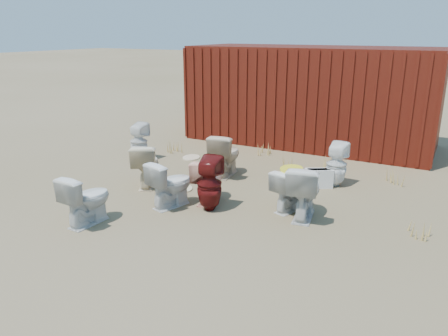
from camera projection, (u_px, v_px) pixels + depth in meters
The scene contains 22 objects.
ground at pixel (206, 210), 7.05m from camera, with size 100.00×100.00×0.00m, color brown.
shipping_container at pixel (311, 96), 11.04m from camera, with size 6.00×2.40×2.40m, color #4D0D0C.
toilet_front_a at pixel (87, 199), 6.46m from camera, with size 0.44×0.76×0.78m, color silver.
toilet_front_pink at pixel (208, 180), 7.31m from camera, with size 0.43×0.75×0.76m, color #E59C84.
toilet_front_c at pixel (171, 184), 7.11m from camera, with size 0.43×0.76×0.78m, color silver.
toilet_front_maroon at pixel (209, 184), 6.93m from camera, with size 0.40×0.41×0.88m, color #5C110F.
toilet_front_e at pixel (304, 191), 6.68m from camera, with size 0.48×0.84×0.86m, color silver.
toilet_back_a at pixel (139, 142), 9.64m from camera, with size 0.38×0.39×0.84m, color white.
toilet_back_beige_left at pixel (146, 165), 8.03m from camera, with size 0.46×0.80×0.82m, color beige.
toilet_back_beige_right at pixel (226, 155), 8.63m from camera, with size 0.48×0.84×0.85m, color beige.
toilet_back_yellowlid at pixel (290, 190), 6.95m from camera, with size 0.38×0.67×0.69m, color white.
toilet_back_e at pixel (337, 165), 8.04m from camera, with size 0.37×0.38×0.83m, color white.
yellow_lid at pixel (291, 169), 6.84m from camera, with size 0.35×0.44×0.03m, color yellow.
loose_tank at pixel (319, 178), 8.03m from camera, with size 0.50×0.20×0.35m, color silver.
loose_lid_near at pixel (191, 158), 9.92m from camera, with size 0.38×0.49×0.02m, color beige.
loose_lid_far at pixel (182, 188), 8.00m from camera, with size 0.36×0.47×0.02m, color beige.
weed_clump_a at pixel (174, 147), 10.31m from camera, with size 0.36×0.36×0.30m, color #AC8D44.
weed_clump_b at pixel (285, 164), 9.04m from camera, with size 0.32×0.32×0.26m, color #AC8D44.
weed_clump_c at pixel (394, 177), 8.21m from camera, with size 0.36×0.36×0.28m, color #AC8D44.
weed_clump_d at pixel (265, 149), 10.16m from camera, with size 0.30×0.30×0.28m, color #AC8D44.
weed_clump_e at pixel (334, 161), 9.19m from camera, with size 0.34×0.34×0.29m, color #AC8D44.
weed_clump_f at pixel (419, 229), 6.11m from camera, with size 0.28×0.28×0.22m, color #AC8D44.
Camera 1 is at (3.37, -5.58, 2.78)m, focal length 35.00 mm.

